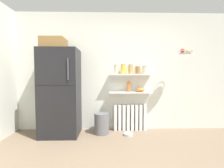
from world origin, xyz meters
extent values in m
plane|color=#7A6651|center=(0.00, 0.50, 0.00)|extent=(7.04, 7.04, 0.00)
cube|color=silver|center=(0.00, 2.05, 1.30)|extent=(7.04, 0.10, 2.60)
cube|color=black|center=(-1.16, 1.68, 0.88)|extent=(0.75, 0.64, 1.75)
cube|color=#262628|center=(-1.16, 1.35, 1.06)|extent=(0.74, 0.01, 0.01)
cylinder|color=#4C4C51|center=(-0.92, 1.34, 1.34)|extent=(0.02, 0.02, 0.40)
cube|color=olive|center=(-1.28, 1.68, 1.86)|extent=(0.45, 0.45, 0.21)
cube|color=white|center=(-0.03, 1.92, 0.28)|extent=(0.07, 0.12, 0.57)
cube|color=white|center=(0.06, 1.92, 0.28)|extent=(0.07, 0.12, 0.57)
cube|color=white|center=(0.16, 1.92, 0.28)|extent=(0.07, 0.12, 0.57)
cube|color=white|center=(0.25, 1.92, 0.28)|extent=(0.07, 0.12, 0.57)
cube|color=white|center=(0.34, 1.92, 0.28)|extent=(0.07, 0.12, 0.57)
cube|color=white|center=(0.44, 1.92, 0.28)|extent=(0.07, 0.12, 0.57)
cube|color=white|center=(0.53, 1.92, 0.28)|extent=(0.07, 0.12, 0.57)
cube|color=white|center=(0.62, 1.92, 0.28)|extent=(0.07, 0.12, 0.57)
cube|color=white|center=(0.30, 1.89, 0.85)|extent=(0.93, 0.22, 0.02)
cube|color=white|center=(0.30, 1.89, 1.24)|extent=(0.93, 0.22, 0.02)
cylinder|color=beige|center=(-0.02, 1.89, 1.34)|extent=(0.08, 0.08, 0.18)
cylinder|color=gray|center=(-0.02, 1.89, 1.44)|extent=(0.07, 0.07, 0.02)
cylinder|color=yellow|center=(0.14, 1.89, 1.35)|extent=(0.11, 0.11, 0.19)
cylinder|color=gray|center=(0.14, 1.89, 1.45)|extent=(0.11, 0.11, 0.02)
cylinder|color=tan|center=(0.30, 1.89, 1.34)|extent=(0.10, 0.10, 0.19)
cylinder|color=gray|center=(0.30, 1.89, 1.45)|extent=(0.09, 0.09, 0.02)
cylinder|color=olive|center=(0.45, 1.89, 1.33)|extent=(0.11, 0.11, 0.15)
cylinder|color=gray|center=(0.45, 1.89, 1.41)|extent=(0.10, 0.10, 0.02)
cylinder|color=beige|center=(0.61, 1.89, 1.33)|extent=(0.12, 0.12, 0.15)
cylinder|color=gray|center=(0.61, 1.89, 1.41)|extent=(0.11, 0.11, 0.02)
cylinder|color=#CC7033|center=(0.26, 1.89, 0.98)|extent=(0.07, 0.07, 0.23)
ellipsoid|color=orange|center=(0.52, 1.89, 0.90)|extent=(0.19, 0.19, 0.09)
cylinder|color=slate|center=(-0.33, 1.71, 0.22)|extent=(0.30, 0.30, 0.43)
cylinder|color=#B7B7BC|center=(0.22, 1.58, 0.03)|extent=(0.19, 0.19, 0.05)
torus|color=#B2B2B7|center=(1.36, 1.62, 1.71)|extent=(0.29, 0.29, 0.01)
cylinder|color=#A8A8AD|center=(1.36, 1.62, 1.67)|extent=(0.24, 0.24, 0.01)
sphere|color=gold|center=(1.41, 1.61, 1.71)|extent=(0.07, 0.07, 0.07)
sphere|color=red|center=(1.30, 1.60, 1.71)|extent=(0.08, 0.08, 0.08)
camera|label=1|loc=(-0.20, -1.73, 1.24)|focal=26.73mm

